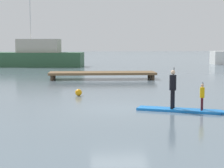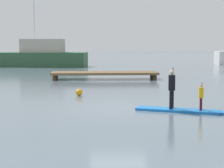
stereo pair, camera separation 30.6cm
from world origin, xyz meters
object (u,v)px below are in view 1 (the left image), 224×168
at_px(paddleboard_near, 180,110).
at_px(mooring_buoy_near, 79,92).
at_px(fishing_boat_white_large, 30,57).
at_px(paddler_adult, 173,87).
at_px(paddler_child_solo, 202,95).

bearing_deg(paddleboard_near, mooring_buoy_near, 129.75).
bearing_deg(fishing_boat_white_large, paddleboard_near, -71.85).
bearing_deg(mooring_buoy_near, paddleboard_near, -50.25).
distance_m(paddler_adult, fishing_boat_white_large, 34.35).
distance_m(paddler_adult, mooring_buoy_near, 6.59).
xyz_separation_m(paddler_adult, paddler_child_solo, (1.13, -0.47, -0.33)).
bearing_deg(paddler_adult, mooring_buoy_near, 128.44).
distance_m(paddler_adult, paddler_child_solo, 1.27).
height_order(paddler_child_solo, mooring_buoy_near, paddler_child_solo).
relative_size(paddler_child_solo, mooring_buoy_near, 3.08).
bearing_deg(paddler_child_solo, paddleboard_near, 157.89).
height_order(fishing_boat_white_large, mooring_buoy_near, fishing_boat_white_large).
bearing_deg(paddler_child_solo, mooring_buoy_near, 132.89).
xyz_separation_m(paddleboard_near, paddler_adult, (-0.31, 0.14, 0.99)).
xyz_separation_m(paddleboard_near, mooring_buoy_near, (-4.37, 5.25, 0.14)).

